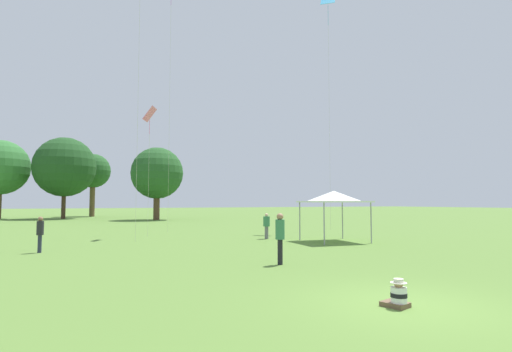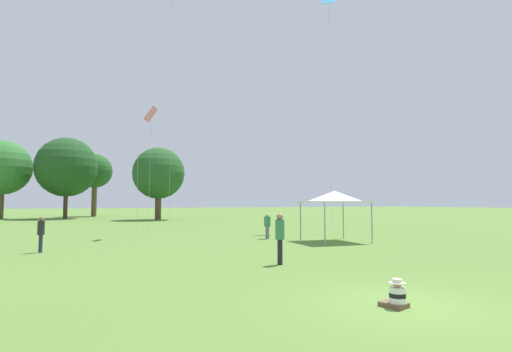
{
  "view_description": "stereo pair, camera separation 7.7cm",
  "coord_description": "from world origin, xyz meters",
  "px_view_note": "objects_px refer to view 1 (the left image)",
  "views": [
    {
      "loc": [
        -6.7,
        -6.39,
        2.2
      ],
      "look_at": [
        -0.09,
        7.16,
        3.19
      ],
      "focal_mm": 28.0,
      "sensor_mm": 36.0,
      "label": 1
    },
    {
      "loc": [
        -6.63,
        -6.42,
        2.2
      ],
      "look_at": [
        -0.09,
        7.16,
        3.19
      ],
      "focal_mm": 28.0,
      "sensor_mm": 36.0,
      "label": 2
    }
  ],
  "objects_px": {
    "seated_toddler": "(398,295)",
    "person_standing_2": "(267,224)",
    "kite_3": "(328,9)",
    "distant_tree_1": "(93,171)",
    "kite_2": "(150,117)",
    "person_standing_0": "(40,231)",
    "distant_tree_2": "(65,167)",
    "kite_5": "(171,7)",
    "distant_tree_3": "(0,167)",
    "canopy_tent": "(334,197)",
    "person_standing_3": "(280,233)",
    "distant_tree_0": "(157,173)"
  },
  "relations": [
    {
      "from": "kite_5",
      "to": "distant_tree_0",
      "type": "bearing_deg",
      "value": 161.55
    },
    {
      "from": "kite_5",
      "to": "distant_tree_3",
      "type": "xyz_separation_m",
      "value": [
        -14.44,
        32.43,
        -10.24
      ]
    },
    {
      "from": "seated_toddler",
      "to": "kite_2",
      "type": "bearing_deg",
      "value": 79.93
    },
    {
      "from": "distant_tree_0",
      "to": "person_standing_0",
      "type": "bearing_deg",
      "value": -110.77
    },
    {
      "from": "kite_5",
      "to": "distant_tree_0",
      "type": "relative_size",
      "value": 2.08
    },
    {
      "from": "seated_toddler",
      "to": "person_standing_0",
      "type": "distance_m",
      "value": 15.35
    },
    {
      "from": "kite_5",
      "to": "distant_tree_3",
      "type": "height_order",
      "value": "kite_5"
    },
    {
      "from": "person_standing_2",
      "to": "distant_tree_3",
      "type": "distance_m",
      "value": 44.72
    },
    {
      "from": "seated_toddler",
      "to": "distant_tree_2",
      "type": "distance_m",
      "value": 53.69
    },
    {
      "from": "seated_toddler",
      "to": "kite_3",
      "type": "xyz_separation_m",
      "value": [
        13.08,
        19.91,
        18.01
      ]
    },
    {
      "from": "person_standing_2",
      "to": "distant_tree_2",
      "type": "relative_size",
      "value": 0.14
    },
    {
      "from": "seated_toddler",
      "to": "distant_tree_0",
      "type": "distance_m",
      "value": 44.37
    },
    {
      "from": "distant_tree_1",
      "to": "distant_tree_2",
      "type": "height_order",
      "value": "distant_tree_2"
    },
    {
      "from": "person_standing_3",
      "to": "distant_tree_0",
      "type": "xyz_separation_m",
      "value": [
        3.69,
        37.75,
        4.71
      ]
    },
    {
      "from": "person_standing_0",
      "to": "distant_tree_1",
      "type": "relative_size",
      "value": 0.16
    },
    {
      "from": "person_standing_0",
      "to": "person_standing_3",
      "type": "xyz_separation_m",
      "value": [
        7.79,
        -7.48,
        0.15
      ]
    },
    {
      "from": "distant_tree_2",
      "to": "canopy_tent",
      "type": "bearing_deg",
      "value": -71.87
    },
    {
      "from": "kite_5",
      "to": "distant_tree_0",
      "type": "height_order",
      "value": "kite_5"
    },
    {
      "from": "distant_tree_3",
      "to": "kite_5",
      "type": "bearing_deg",
      "value": -66.0
    },
    {
      "from": "person_standing_3",
      "to": "kite_5",
      "type": "xyz_separation_m",
      "value": [
        0.08,
        16.84,
        15.9
      ]
    },
    {
      "from": "person_standing_0",
      "to": "kite_2",
      "type": "bearing_deg",
      "value": -21.55
    },
    {
      "from": "distant_tree_0",
      "to": "seated_toddler",
      "type": "bearing_deg",
      "value": -95.59
    },
    {
      "from": "kite_3",
      "to": "person_standing_2",
      "type": "bearing_deg",
      "value": -61.88
    },
    {
      "from": "person_standing_0",
      "to": "kite_2",
      "type": "distance_m",
      "value": 10.73
    },
    {
      "from": "distant_tree_3",
      "to": "distant_tree_0",
      "type": "bearing_deg",
      "value": -32.57
    },
    {
      "from": "person_standing_2",
      "to": "kite_3",
      "type": "xyz_separation_m",
      "value": [
        8.33,
        4.86,
        17.36
      ]
    },
    {
      "from": "kite_3",
      "to": "distant_tree_1",
      "type": "bearing_deg",
      "value": -161.38
    },
    {
      "from": "person_standing_2",
      "to": "kite_2",
      "type": "xyz_separation_m",
      "value": [
        -6.16,
        4.49,
        6.82
      ]
    },
    {
      "from": "person_standing_0",
      "to": "distant_tree_3",
      "type": "xyz_separation_m",
      "value": [
        -6.57,
        41.8,
        5.81
      ]
    },
    {
      "from": "distant_tree_0",
      "to": "distant_tree_2",
      "type": "relative_size",
      "value": 0.83
    },
    {
      "from": "seated_toddler",
      "to": "canopy_tent",
      "type": "distance_m",
      "value": 14.12
    },
    {
      "from": "distant_tree_2",
      "to": "seated_toddler",
      "type": "bearing_deg",
      "value": -83.41
    },
    {
      "from": "person_standing_2",
      "to": "distant_tree_1",
      "type": "distance_m",
      "value": 45.87
    },
    {
      "from": "distant_tree_2",
      "to": "person_standing_0",
      "type": "bearing_deg",
      "value": -91.57
    },
    {
      "from": "canopy_tent",
      "to": "distant_tree_3",
      "type": "xyz_separation_m",
      "value": [
        -21.1,
        43.49,
        4.26
      ]
    },
    {
      "from": "person_standing_2",
      "to": "kite_3",
      "type": "relative_size",
      "value": 0.08
    },
    {
      "from": "canopy_tent",
      "to": "kite_5",
      "type": "relative_size",
      "value": 0.19
    },
    {
      "from": "canopy_tent",
      "to": "kite_5",
      "type": "bearing_deg",
      "value": 121.06
    },
    {
      "from": "seated_toddler",
      "to": "person_standing_2",
      "type": "height_order",
      "value": "person_standing_2"
    },
    {
      "from": "person_standing_2",
      "to": "distant_tree_2",
      "type": "height_order",
      "value": "distant_tree_2"
    },
    {
      "from": "seated_toddler",
      "to": "kite_3",
      "type": "distance_m",
      "value": 29.86
    },
    {
      "from": "distant_tree_2",
      "to": "person_standing_3",
      "type": "bearing_deg",
      "value": -81.85
    },
    {
      "from": "kite_2",
      "to": "kite_3",
      "type": "xyz_separation_m",
      "value": [
        14.49,
        0.37,
        10.54
      ]
    },
    {
      "from": "canopy_tent",
      "to": "person_standing_0",
      "type": "bearing_deg",
      "value": 173.37
    },
    {
      "from": "kite_2",
      "to": "kite_5",
      "type": "xyz_separation_m",
      "value": [
        2.09,
        3.37,
        9.28
      ]
    },
    {
      "from": "canopy_tent",
      "to": "distant_tree_2",
      "type": "xyz_separation_m",
      "value": [
        -13.45,
        41.06,
        4.41
      ]
    },
    {
      "from": "kite_3",
      "to": "distant_tree_1",
      "type": "height_order",
      "value": "kite_3"
    },
    {
      "from": "canopy_tent",
      "to": "kite_5",
      "type": "height_order",
      "value": "kite_5"
    },
    {
      "from": "kite_5",
      "to": "distant_tree_0",
      "type": "xyz_separation_m",
      "value": [
        3.61,
        20.9,
        -11.19
      ]
    },
    {
      "from": "seated_toddler",
      "to": "person_standing_3",
      "type": "xyz_separation_m",
      "value": [
        0.6,
        6.07,
        0.84
      ]
    }
  ]
}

